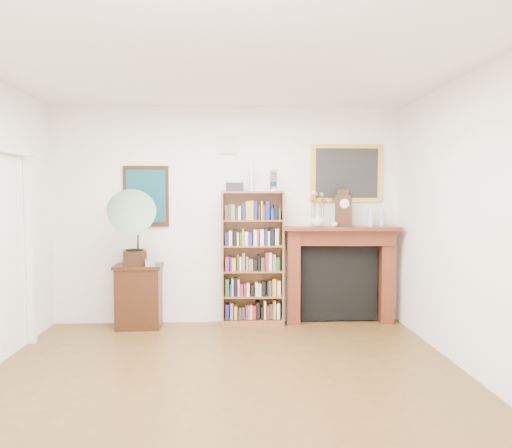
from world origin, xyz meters
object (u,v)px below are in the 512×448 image
at_px(gramophone, 132,223).
at_px(bottle_right, 381,218).
at_px(bookshelf, 253,251).
at_px(flower_vase, 318,220).
at_px(fireplace, 340,265).
at_px(cd_stack, 150,263).
at_px(bottle_left, 370,217).
at_px(side_cabinet, 139,296).
at_px(teacup, 335,224).
at_px(mantel_clock, 343,209).

distance_m(gramophone, bottle_right, 3.16).
xyz_separation_m(bookshelf, flower_vase, (0.83, 0.01, 0.39)).
bearing_deg(fireplace, bookshelf, -174.27).
xyz_separation_m(bookshelf, fireplace, (1.14, 0.05, -0.21)).
bearing_deg(bottle_right, fireplace, 177.48).
height_order(gramophone, flower_vase, gramophone).
xyz_separation_m(flower_vase, bottle_right, (0.83, 0.02, 0.01)).
relative_size(bookshelf, fireplace, 1.30).
bearing_deg(flower_vase, cd_stack, -174.18).
height_order(flower_vase, bottle_right, bottle_right).
bearing_deg(bookshelf, bottle_left, 0.78).
bearing_deg(cd_stack, bottle_left, 3.87).
height_order(side_cabinet, teacup, teacup).
distance_m(bookshelf, gramophone, 1.55).
relative_size(mantel_clock, bottle_left, 1.96).
bearing_deg(fireplace, gramophone, -171.48).
bearing_deg(fireplace, bottle_right, 0.58).
xyz_separation_m(gramophone, bottle_left, (3.00, 0.18, 0.06)).
bearing_deg(flower_vase, gramophone, -174.99).
xyz_separation_m(cd_stack, teacup, (2.31, 0.16, 0.46)).
bearing_deg(teacup, flower_vase, 164.79).
distance_m(fireplace, gramophone, 2.70).
bearing_deg(flower_vase, side_cabinet, -178.04).
bearing_deg(cd_stack, bookshelf, 9.29).
distance_m(bottle_left, bottle_right, 0.16).
distance_m(teacup, bottle_right, 0.63).
relative_size(side_cabinet, teacup, 10.23).
bearing_deg(fireplace, bottle_left, -7.74).
height_order(bookshelf, bottle_left, bookshelf).
relative_size(flower_vase, bottle_left, 0.71).
bearing_deg(cd_stack, mantel_clock, 5.13).
height_order(flower_vase, teacup, flower_vase).
relative_size(side_cabinet, fireplace, 0.53).
bearing_deg(mantel_clock, cd_stack, -154.83).
xyz_separation_m(gramophone, bottle_right, (3.15, 0.23, 0.04)).
relative_size(bottle_left, bottle_right, 1.20).
bearing_deg(mantel_clock, bottle_right, 22.11).
bearing_deg(bottle_left, side_cabinet, -179.00).
distance_m(flower_vase, bottle_left, 0.68).
xyz_separation_m(bookshelf, side_cabinet, (-1.44, -0.07, -0.56)).
height_order(gramophone, bottle_left, gramophone).
height_order(gramophone, bottle_right, gramophone).
bearing_deg(side_cabinet, fireplace, 1.91).
height_order(cd_stack, bottle_right, bottle_right).
distance_m(gramophone, bottle_left, 3.00).
bearing_deg(gramophone, bottle_left, -8.64).
distance_m(cd_stack, bottle_right, 2.99).
relative_size(bookshelf, teacup, 25.29).
bearing_deg(gramophone, cd_stack, -14.97).
relative_size(fireplace, gramophone, 1.61).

